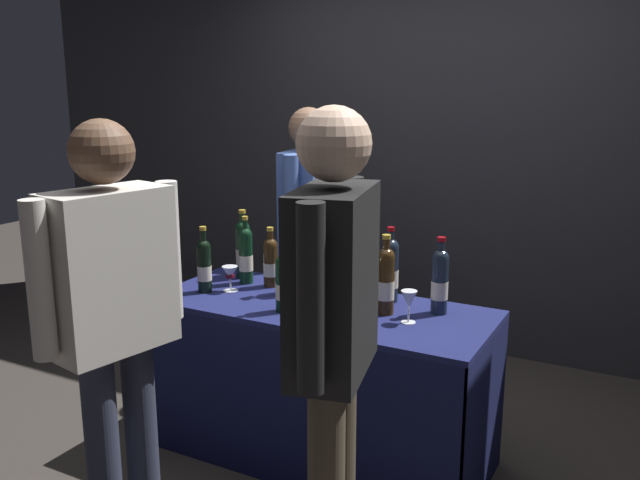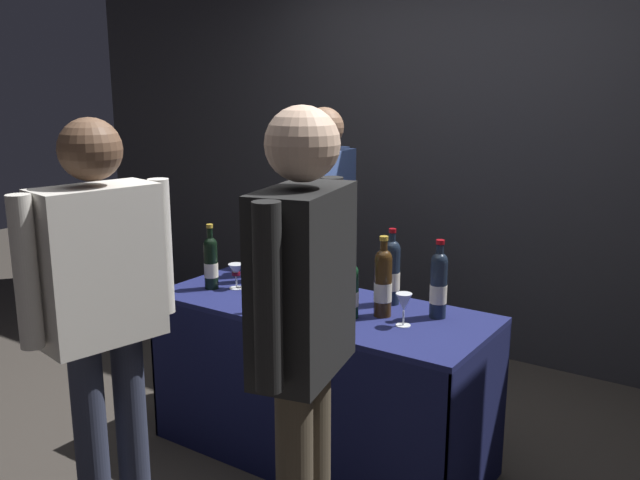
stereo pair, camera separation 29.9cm
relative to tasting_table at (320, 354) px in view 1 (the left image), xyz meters
The scene contains 20 objects.
ground_plane 0.51m from the tasting_table, ahead, with size 12.00×12.00×0.00m, color #38332D.
back_partition 1.98m from the tasting_table, 90.00° to the left, with size 6.58×0.12×3.12m, color #2D2D33.
tasting_table is the anchor object (origin of this frame).
featured_wine_bottle 0.38m from the tasting_table, 19.87° to the right, with size 0.08×0.08×0.33m.
display_bottle_0 0.50m from the tasting_table, 37.26° to the left, with size 0.08×0.08×0.35m.
display_bottle_1 0.42m from the tasting_table, 18.10° to the right, with size 0.07×0.07×0.31m.
display_bottle_2 0.63m from the tasting_table, 164.96° to the left, with size 0.07×0.07×0.34m.
display_bottle_3 0.65m from the tasting_table, 15.70° to the left, with size 0.07×0.07×0.34m.
display_bottle_4 0.69m from the tasting_table, behind, with size 0.07×0.07×0.32m.
display_bottle_5 0.41m from the tasting_table, 123.73° to the right, with size 0.07×0.07×0.31m.
display_bottle_6 0.50m from the tasting_table, ahead, with size 0.08×0.08×0.35m.
display_bottle_7 0.52m from the tasting_table, 158.18° to the left, with size 0.07×0.07×0.30m.
display_bottle_8 0.71m from the tasting_table, 159.36° to the left, with size 0.07×0.07×0.35m.
wine_glass_near_vendor 0.38m from the tasting_table, 45.77° to the right, with size 0.07×0.07×0.13m.
wine_glass_mid 0.58m from the tasting_table, behind, with size 0.08×0.08×0.12m.
wine_glass_near_taster 0.55m from the tasting_table, ahead, with size 0.07×0.07×0.14m.
flower_vase 0.42m from the tasting_table, 160.07° to the left, with size 0.09×0.09×0.37m.
vendor_presenter 0.94m from the tasting_table, 122.46° to the left, with size 0.26×0.56×1.59m.
taster_foreground_right 1.03m from the tasting_table, 59.32° to the right, with size 0.30×0.57×1.66m.
taster_foreground_left 1.08m from the tasting_table, 109.88° to the right, with size 0.29×0.58×1.61m.
Camera 1 is at (1.38, -2.58, 1.72)m, focal length 38.21 mm.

